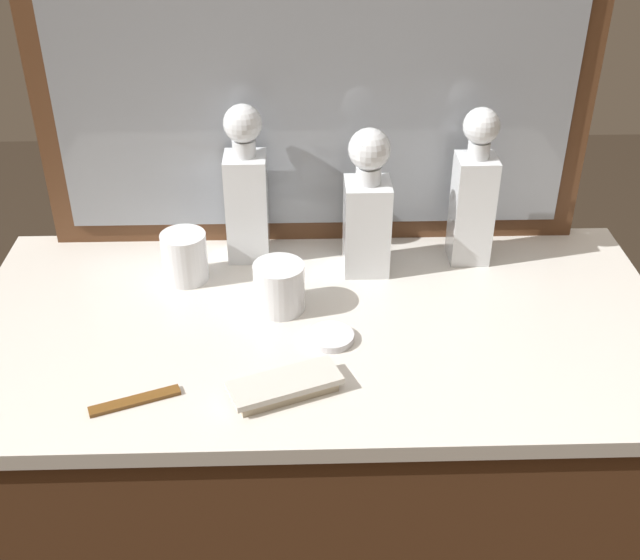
{
  "coord_description": "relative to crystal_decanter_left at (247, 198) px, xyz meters",
  "views": [
    {
      "loc": [
        -0.03,
        -1.1,
        1.68
      ],
      "look_at": [
        0.0,
        0.0,
        0.98
      ],
      "focal_mm": 44.62,
      "sensor_mm": 36.0,
      "label": 1
    }
  ],
  "objects": [
    {
      "name": "crystal_decanter_far_left",
      "position": [
        0.41,
        -0.02,
        -0.0
      ],
      "size": [
        0.07,
        0.07,
        0.3
      ],
      "color": "white",
      "rests_on": "dresser"
    },
    {
      "name": "crystal_tumbler_left",
      "position": [
        -0.11,
        -0.08,
        -0.08
      ],
      "size": [
        0.08,
        0.08,
        0.09
      ],
      "color": "white",
      "rests_on": "dresser"
    },
    {
      "name": "tortoiseshell_comb",
      "position": [
        -0.15,
        -0.42,
        -0.12
      ],
      "size": [
        0.13,
        0.07,
        0.01
      ],
      "color": "brown",
      "rests_on": "dresser"
    },
    {
      "name": "dresser",
      "position": [
        0.13,
        -0.22,
        -0.57
      ],
      "size": [
        1.19,
        0.61,
        0.9
      ],
      "color": "brown",
      "rests_on": "ground_plane"
    },
    {
      "name": "dresser_mirror",
      "position": [
        0.13,
        0.07,
        0.23
      ],
      "size": [
        1.02,
        0.03,
        0.7
      ],
      "color": "brown",
      "rests_on": "dresser"
    },
    {
      "name": "silver_brush_center",
      "position": [
        0.07,
        -0.41,
        -0.11
      ],
      "size": [
        0.18,
        0.12,
        0.02
      ],
      "color": "#B7A88C",
      "rests_on": "dresser"
    },
    {
      "name": "crystal_decanter_rear",
      "position": [
        0.22,
        -0.06,
        -0.01
      ],
      "size": [
        0.08,
        0.08,
        0.28
      ],
      "color": "white",
      "rests_on": "dresser"
    },
    {
      "name": "crystal_tumbler_front",
      "position": [
        0.06,
        -0.18,
        -0.08
      ],
      "size": [
        0.09,
        0.09,
        0.09
      ],
      "color": "white",
      "rests_on": "dresser"
    },
    {
      "name": "crystal_decanter_left",
      "position": [
        0.0,
        0.0,
        0.0
      ],
      "size": [
        0.08,
        0.08,
        0.3
      ],
      "color": "white",
      "rests_on": "dresser"
    },
    {
      "name": "porcelain_dish",
      "position": [
        0.14,
        -0.28,
        -0.12
      ],
      "size": [
        0.08,
        0.08,
        0.01
      ],
      "color": "silver",
      "rests_on": "dresser"
    }
  ]
}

